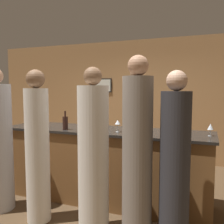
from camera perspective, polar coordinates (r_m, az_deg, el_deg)
The scene contains 13 objects.
ground_plane at distance 3.99m, azimuth -1.86°, elevation -19.30°, with size 14.00×14.00×0.00m, color #4C3823.
back_wall at distance 5.92m, azimuth 7.20°, elevation 2.72°, with size 8.00×0.08×2.80m.
bar_counter at distance 3.80m, azimuth -1.89°, elevation -11.92°, with size 3.10×0.79×1.07m.
bartender at distance 4.48m, azimuth 5.47°, elevation -3.94°, with size 0.38×0.38×2.03m.
guest_0 at distance 3.27m, azimuth -16.68°, elevation -8.32°, with size 0.29×0.29×1.90m.
guest_2 at distance 2.74m, azimuth 14.15°, elevation -11.66°, with size 0.31×0.31×1.85m.
guest_3 at distance 2.89m, azimuth -4.29°, elevation -10.24°, with size 0.35×0.35×1.90m.
guest_4 at distance 2.75m, azimuth 5.79°, elevation -9.70°, with size 0.33×0.33×2.02m.
wine_bottle_0 at distance 3.69m, azimuth -10.63°, elevation -2.42°, with size 0.08×0.08×0.27m.
wine_glass_0 at distance 3.43m, azimuth 1.31°, elevation -2.43°, with size 0.07×0.07×0.17m.
wine_glass_1 at distance 4.19m, azimuth -18.17°, elevation -1.27°, with size 0.07×0.07×0.18m.
wine_glass_2 at distance 3.59m, azimuth -7.16°, elevation -2.04°, with size 0.08×0.08×0.18m.
wine_glass_3 at distance 3.37m, azimuth 21.58°, elevation -3.20°, with size 0.07×0.07×0.16m.
Camera 1 is at (1.42, -3.34, 1.66)m, focal length 40.00 mm.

